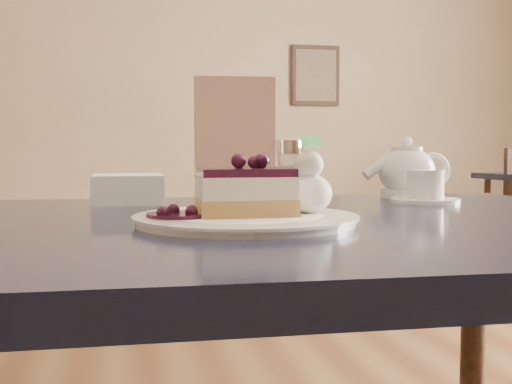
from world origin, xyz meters
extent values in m
cube|color=tan|center=(0.00, 5.00, 1.50)|extent=(8.00, 0.02, 3.00)
cube|color=black|center=(1.80, 4.97, 1.60)|extent=(0.45, 0.03, 0.55)
cube|color=black|center=(0.21, 0.18, 0.81)|extent=(1.35, 0.91, 0.04)
cylinder|color=white|center=(0.21, 0.13, 0.84)|extent=(0.31, 0.31, 0.01)
cube|color=#BD8747|center=(0.21, 0.13, 0.86)|extent=(0.14, 0.10, 0.02)
cube|color=silver|center=(0.21, 0.13, 0.88)|extent=(0.13, 0.09, 0.03)
cube|color=black|center=(0.21, 0.13, 0.91)|extent=(0.13, 0.09, 0.01)
ellipsoid|color=white|center=(0.31, 0.13, 0.87)|extent=(0.07, 0.07, 0.06)
cylinder|color=black|center=(0.12, 0.12, 0.85)|extent=(0.09, 0.09, 0.01)
cylinder|color=white|center=(0.62, 0.40, 0.84)|extent=(0.13, 0.13, 0.01)
cylinder|color=white|center=(0.62, 0.40, 0.87)|extent=(0.07, 0.07, 0.06)
ellipsoid|color=white|center=(0.64, 0.53, 0.88)|extent=(0.12, 0.12, 0.10)
cylinder|color=white|center=(0.64, 0.53, 0.94)|extent=(0.07, 0.07, 0.01)
cylinder|color=white|center=(0.56, 0.53, 0.88)|extent=(0.07, 0.02, 0.06)
cube|color=beige|center=(0.26, 0.49, 0.95)|extent=(0.16, 0.04, 0.24)
cylinder|color=white|center=(0.38, 0.54, 0.88)|extent=(0.06, 0.06, 0.09)
cylinder|color=silver|center=(0.38, 0.54, 0.94)|extent=(0.07, 0.07, 0.03)
cube|color=white|center=(0.05, 0.50, 0.86)|extent=(0.14, 0.14, 0.06)
cylinder|color=#442A1E|center=(2.64, 3.45, 0.36)|extent=(0.04, 0.04, 0.72)
camera|label=1|loc=(0.04, -0.75, 0.94)|focal=45.00mm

